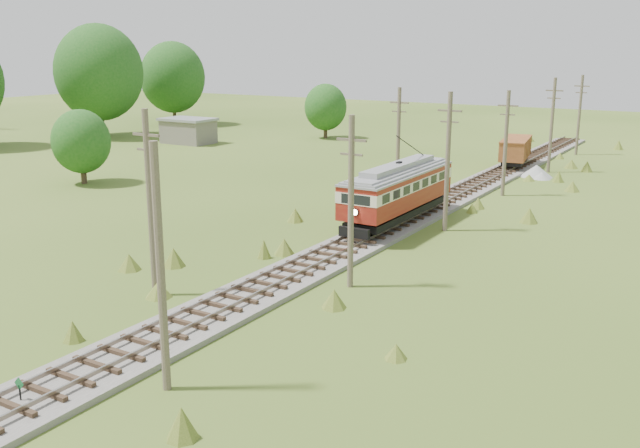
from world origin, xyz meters
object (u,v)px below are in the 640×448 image
Objects in this scene: gravel_pile at (537,172)px; switch_marker at (20,390)px; gondola at (516,150)px; streetcar at (398,188)px.

switch_marker is at bearing -93.70° from gravel_pile.
gravel_pile is (3.18, -3.68, -1.35)m from gondola.
switch_marker is 55.99m from gondola.
streetcar is 1.62× the size of gondola.
streetcar is at bearing -97.79° from gravel_pile.
gondola reaches higher than gravel_pile.
streetcar is at bearing 89.61° from switch_marker.
switch_marker is 0.33× the size of gravel_pile.
switch_marker is at bearing -90.61° from streetcar.
gondola is 5.04m from gravel_pile.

